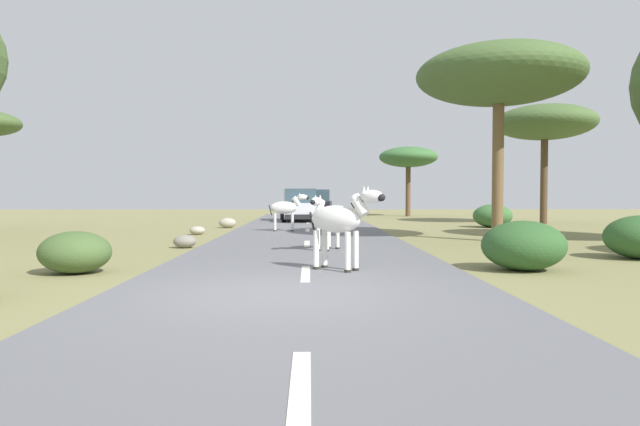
# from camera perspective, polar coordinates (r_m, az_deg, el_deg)

# --- Properties ---
(ground_plane) EXTENTS (90.00, 90.00, 0.00)m
(ground_plane) POSITION_cam_1_polar(r_m,az_deg,el_deg) (8.15, -4.37, -8.69)
(ground_plane) COLOR olive
(road) EXTENTS (6.00, 64.00, 0.05)m
(road) POSITION_cam_1_polar(r_m,az_deg,el_deg) (8.13, -1.61, -8.53)
(road) COLOR slate
(road) RESTS_ON ground_plane
(lane_markings) EXTENTS (0.16, 56.00, 0.01)m
(lane_markings) POSITION_cam_1_polar(r_m,az_deg,el_deg) (7.14, -1.68, -9.78)
(lane_markings) COLOR silver
(lane_markings) RESTS_ON road
(zebra_0) EXTENTS (0.91, 1.42, 1.45)m
(zebra_0) POSITION_cam_1_polar(r_m,az_deg,el_deg) (14.18, 0.70, -0.41)
(zebra_0) COLOR silver
(zebra_0) RESTS_ON road
(zebra_1) EXTENTS (1.60, 0.48, 1.51)m
(zebra_1) POSITION_cam_1_polar(r_m,az_deg,el_deg) (21.55, -3.57, 0.50)
(zebra_1) COLOR silver
(zebra_1) RESTS_ON road
(zebra_2) EXTENTS (1.47, 1.21, 1.61)m
(zebra_2) POSITION_cam_1_polar(r_m,az_deg,el_deg) (10.44, 2.08, -0.77)
(zebra_2) COLOR silver
(zebra_2) RESTS_ON road
(car_0) EXTENTS (2.24, 4.45, 1.74)m
(car_0) POSITION_cam_1_polar(r_m,az_deg,el_deg) (35.74, -0.29, 0.94)
(car_0) COLOR black
(car_0) RESTS_ON road
(car_1) EXTENTS (2.27, 4.46, 1.74)m
(car_1) POSITION_cam_1_polar(r_m,az_deg,el_deg) (29.71, -2.14, 0.73)
(car_1) COLOR silver
(car_1) RESTS_ON road
(tree_0) EXTENTS (5.18, 5.18, 6.15)m
(tree_0) POSITION_cam_1_polar(r_m,az_deg,el_deg) (18.67, 18.11, 13.33)
(tree_0) COLOR brown
(tree_0) RESTS_ON ground_plane
(tree_1) EXTENTS (4.99, 4.99, 5.98)m
(tree_1) POSITION_cam_1_polar(r_m,az_deg,el_deg) (30.12, 22.34, 8.64)
(tree_1) COLOR #4C3823
(tree_1) RESTS_ON ground_plane
(tree_6) EXTENTS (3.92, 3.92, 4.67)m
(tree_6) POSITION_cam_1_polar(r_m,az_deg,el_deg) (37.46, 9.17, 5.71)
(tree_6) COLOR brown
(tree_6) RESTS_ON ground_plane
(bush_1) EXTENTS (1.64, 1.48, 0.98)m
(bush_1) POSITION_cam_1_polar(r_m,az_deg,el_deg) (11.55, 20.41, -3.19)
(bush_1) COLOR #2D5628
(bush_1) RESTS_ON ground_plane
(bush_3) EXTENTS (1.74, 1.57, 1.04)m
(bush_3) POSITION_cam_1_polar(r_m,az_deg,el_deg) (25.83, 17.50, -0.28)
(bush_3) COLOR #386633
(bush_3) RESTS_ON ground_plane
(bush_4) EXTENTS (1.34, 1.21, 0.81)m
(bush_4) POSITION_cam_1_polar(r_m,az_deg,el_deg) (11.41, -24.12, -3.75)
(bush_4) COLOR #425B2D
(bush_4) RESTS_ON ground_plane
(rock_0) EXTENTS (0.57, 0.48, 0.31)m
(rock_0) POSITION_cam_1_polar(r_m,az_deg,el_deg) (20.80, -12.64, -1.78)
(rock_0) COLOR #A89E8C
(rock_0) RESTS_ON ground_plane
(rock_1) EXTENTS (0.75, 0.55, 0.44)m
(rock_1) POSITION_cam_1_polar(r_m,az_deg,el_deg) (24.65, -9.60, -1.02)
(rock_1) COLOR #A89E8C
(rock_1) RESTS_ON ground_plane
(rock_2) EXTENTS (0.64, 0.50, 0.36)m
(rock_2) POSITION_cam_1_polar(r_m,az_deg,el_deg) (15.76, -13.90, -2.89)
(rock_2) COLOR gray
(rock_2) RESTS_ON ground_plane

